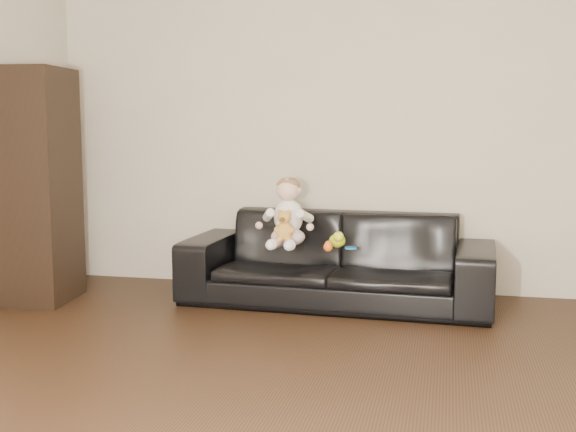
% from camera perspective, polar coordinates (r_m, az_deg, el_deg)
% --- Properties ---
extents(floor, '(5.50, 5.50, 0.00)m').
position_cam_1_polar(floor, '(3.29, -0.61, -16.29)').
color(floor, black).
rests_on(floor, ground).
extents(wall_back, '(5.00, 0.00, 5.00)m').
position_cam_1_polar(wall_back, '(5.73, 5.73, 7.08)').
color(wall_back, beige).
rests_on(wall_back, ground).
extents(sofa, '(2.29, 0.98, 0.66)m').
position_cam_1_polar(sofa, '(5.33, 3.88, -3.41)').
color(sofa, black).
rests_on(sofa, floor).
extents(cabinet, '(0.49, 0.64, 1.72)m').
position_cam_1_polar(cabinet, '(5.64, -19.06, 2.26)').
color(cabinet, black).
rests_on(cabinet, floor).
extents(shelf_item, '(0.21, 0.27, 0.28)m').
position_cam_1_polar(shelf_item, '(5.61, -19.05, 6.20)').
color(shelf_item, silver).
rests_on(shelf_item, cabinet).
extents(baby, '(0.34, 0.42, 0.50)m').
position_cam_1_polar(baby, '(5.23, -0.03, -0.00)').
color(baby, silver).
rests_on(baby, sofa).
extents(teddy_bear, '(0.13, 0.14, 0.22)m').
position_cam_1_polar(teddy_bear, '(5.09, -0.30, -0.80)').
color(teddy_bear, gold).
rests_on(teddy_bear, sofa).
extents(toy_green, '(0.13, 0.15, 0.10)m').
position_cam_1_polar(toy_green, '(5.21, 3.91, -1.96)').
color(toy_green, yellow).
rests_on(toy_green, sofa).
extents(toy_rattle, '(0.07, 0.07, 0.07)m').
position_cam_1_polar(toy_rattle, '(5.03, 3.18, -2.47)').
color(toy_rattle, orange).
rests_on(toy_rattle, sofa).
extents(toy_blue_disc, '(0.10, 0.10, 0.01)m').
position_cam_1_polar(toy_blue_disc, '(5.17, 4.98, -2.53)').
color(toy_blue_disc, '#1B82D9').
rests_on(toy_blue_disc, sofa).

